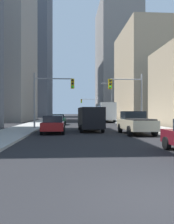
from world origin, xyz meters
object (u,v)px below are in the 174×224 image
object	(u,v)px
traffic_signal_near_left	(52,91)
traffic_signal_far_right	(90,104)
city_bus	(105,111)
sedan_red	(53,124)
pickup_truck_beige	(135,123)
sedan_green	(59,119)
cargo_van_black	(90,118)
traffic_signal_near_right	(127,92)

from	to	relation	value
traffic_signal_near_left	traffic_signal_far_right	xyz separation A→B (m)	(7.63, 41.96, 0.03)
city_bus	sedan_red	size ratio (longest dim) A/B	2.75
pickup_truck_beige	sedan_green	xyz separation A→B (m)	(-6.99, 14.92, -0.16)
cargo_van_black	traffic_signal_near_left	bearing A→B (deg)	140.38
sedan_green	traffic_signal_near_right	xyz separation A→B (m)	(7.82, -8.60, 3.27)
sedan_green	traffic_signal_far_right	size ratio (longest dim) A/B	0.71
sedan_red	traffic_signal_far_right	distance (m)	47.85
city_bus	traffic_signal_near_left	size ratio (longest dim) A/B	1.93
traffic_signal_near_right	traffic_signal_far_right	xyz separation A→B (m)	(-0.54, 41.96, 0.05)
pickup_truck_beige	cargo_van_black	bearing A→B (deg)	138.09
sedan_red	city_bus	bearing A→B (deg)	71.63
pickup_truck_beige	cargo_van_black	world-z (taller)	cargo_van_black
cargo_van_black	sedan_red	size ratio (longest dim) A/B	1.26
city_bus	traffic_signal_near_left	bearing A→B (deg)	-114.37
traffic_signal_far_right	pickup_truck_beige	bearing A→B (deg)	-90.34
sedan_green	traffic_signal_far_right	xyz separation A→B (m)	(7.28, 33.36, 3.32)
sedan_green	traffic_signal_near_left	size ratio (longest dim) A/B	0.71
sedan_green	traffic_signal_near_right	world-z (taller)	traffic_signal_near_right
cargo_van_black	traffic_signal_far_right	xyz separation A→B (m)	(3.78, 45.15, 2.81)
city_bus	traffic_signal_far_right	bearing A→B (deg)	91.77
traffic_signal_near_left	traffic_signal_far_right	bearing A→B (deg)	79.70
sedan_green	traffic_signal_far_right	distance (m)	34.31
city_bus	cargo_van_black	bearing A→B (deg)	-101.77
sedan_red	traffic_signal_far_right	world-z (taller)	traffic_signal_far_right
traffic_signal_near_right	sedan_green	bearing A→B (deg)	132.29
sedan_green	pickup_truck_beige	bearing A→B (deg)	-64.88
pickup_truck_beige	cargo_van_black	distance (m)	4.71
cargo_van_black	sedan_green	xyz separation A→B (m)	(-3.50, 11.78, -0.52)
cargo_van_black	traffic_signal_near_right	size ratio (longest dim) A/B	0.88
pickup_truck_beige	city_bus	bearing A→B (deg)	87.66
city_bus	sedan_green	xyz separation A→B (m)	(-8.01, -9.85, -1.16)
city_bus	sedan_red	distance (m)	24.97
cargo_van_black	sedan_green	world-z (taller)	cargo_van_black
cargo_van_black	sedan_green	distance (m)	12.30
city_bus	sedan_red	xyz separation A→B (m)	(-7.86, -23.68, -1.16)
sedan_green	traffic_signal_near_right	size ratio (longest dim) A/B	0.71
pickup_truck_beige	sedan_red	world-z (taller)	pickup_truck_beige
cargo_van_black	sedan_red	world-z (taller)	cargo_van_black
city_bus	cargo_van_black	distance (m)	22.10
pickup_truck_beige	sedan_green	bearing A→B (deg)	115.12
cargo_van_black	sedan_red	bearing A→B (deg)	-148.62
pickup_truck_beige	cargo_van_black	size ratio (longest dim) A/B	1.03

